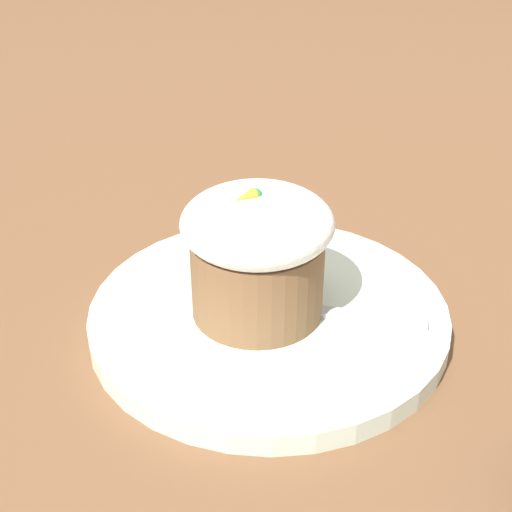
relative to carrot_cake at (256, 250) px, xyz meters
The scene contains 4 objects.
ground_plane 0.06m from the carrot_cake, behind, with size 4.00×4.00×0.00m, color brown.
dessert_plate 0.06m from the carrot_cake, behind, with size 0.25×0.25×0.02m.
carrot_cake is the anchor object (origin of this frame).
spoon 0.06m from the carrot_cake, 139.21° to the left, with size 0.10×0.10×0.01m.
Camera 1 is at (0.23, 0.33, 0.30)m, focal length 50.00 mm.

